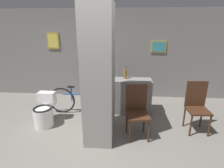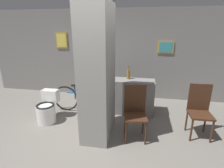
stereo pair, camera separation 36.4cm
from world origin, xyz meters
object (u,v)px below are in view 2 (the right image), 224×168
Objects in this scene: toilet at (47,109)px; bicycle at (85,99)px; chair_near_pillar at (135,110)px; chair_by_doorway at (200,109)px; bottle_tall at (128,74)px.

bicycle is at bearing 39.92° from toilet.
bicycle is (-1.29, 0.84, -0.22)m from chair_near_pillar.
toilet is 0.67× the size of chair_by_doorway.
chair_near_pillar reaches higher than toilet.
bottle_tall reaches higher than chair_by_doorway.
bottle_tall is (-0.24, 1.09, 0.42)m from chair_near_pillar.
toilet is at bearing -154.25° from bottle_tall.
chair_near_pillar is 1.56m from bicycle.
toilet is at bearing -140.08° from bicycle.
chair_by_doorway is (3.24, 0.06, 0.27)m from toilet.
chair_near_pillar is (2.00, -0.24, 0.27)m from toilet.
chair_near_pillar is 0.61× the size of bicycle.
bicycle is 1.26m from bottle_tall.
chair_by_doorway is at bearing -12.05° from bicycle.
bottle_tall reaches higher than chair_near_pillar.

